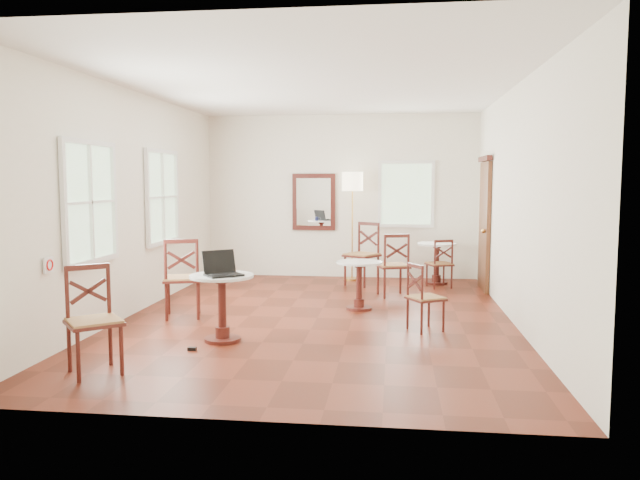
% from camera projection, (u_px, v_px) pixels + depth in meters
% --- Properties ---
extents(ground, '(7.00, 7.00, 0.00)m').
position_uv_depth(ground, '(317.00, 318.00, 8.05)').
color(ground, '#5A1D0F').
rests_on(ground, ground).
extents(room_shell, '(5.02, 7.02, 3.01)m').
position_uv_depth(room_shell, '(315.00, 174.00, 8.14)').
color(room_shell, white).
rests_on(room_shell, ground).
extents(cafe_table_near, '(0.71, 0.71, 0.75)m').
position_uv_depth(cafe_table_near, '(222.00, 300.00, 6.84)').
color(cafe_table_near, '#4A1912').
rests_on(cafe_table_near, ground).
extents(cafe_table_mid, '(0.64, 0.64, 0.68)m').
position_uv_depth(cafe_table_mid, '(359.00, 280.00, 8.54)').
color(cafe_table_mid, '#4A1912').
rests_on(cafe_table_mid, ground).
extents(cafe_table_back, '(0.68, 0.68, 0.71)m').
position_uv_depth(cafe_table_back, '(437.00, 259.00, 10.66)').
color(cafe_table_back, '#4A1912').
rests_on(cafe_table_back, ground).
extents(chair_near_a, '(0.60, 0.60, 1.05)m').
position_uv_depth(chair_near_a, '(182.00, 278.00, 8.03)').
color(chair_near_a, '#4A1912').
rests_on(chair_near_a, ground).
extents(chair_near_b, '(0.66, 0.66, 1.01)m').
position_uv_depth(chair_near_b, '(93.00, 320.00, 5.71)').
color(chair_near_b, '#4A1912').
rests_on(chair_near_b, ground).
extents(chair_mid_a, '(0.57, 0.57, 0.99)m').
position_uv_depth(chair_mid_a, '(393.00, 265.00, 9.49)').
color(chair_mid_a, '#4A1912').
rests_on(chair_mid_a, ground).
extents(chair_mid_b, '(0.51, 0.51, 0.81)m').
position_uv_depth(chair_mid_b, '(424.00, 297.00, 7.33)').
color(chair_mid_b, '#4A1912').
rests_on(chair_mid_b, ground).
extents(chair_back_a, '(0.49, 0.49, 0.82)m').
position_uv_depth(chair_back_a, '(440.00, 264.00, 10.27)').
color(chair_back_a, '#4A1912').
rests_on(chair_back_a, ground).
extents(chair_back_b, '(0.69, 0.69, 1.08)m').
position_uv_depth(chair_back_b, '(363.00, 254.00, 10.54)').
color(chair_back_b, '#4A1912').
rests_on(chair_back_b, ground).
extents(floor_lamp, '(0.38, 0.38, 1.95)m').
position_uv_depth(floor_lamp, '(352.00, 189.00, 10.97)').
color(floor_lamp, '#BF8C3F').
rests_on(floor_lamp, ground).
extents(laptop, '(0.49, 0.48, 0.27)m').
position_uv_depth(laptop, '(222.00, 269.00, 6.77)').
color(laptop, black).
rests_on(laptop, cafe_table_near).
extents(mouse, '(0.11, 0.09, 0.03)m').
position_uv_depth(mouse, '(231.00, 276.00, 6.64)').
color(mouse, black).
rests_on(mouse, cafe_table_near).
extents(navy_mug, '(0.13, 0.09, 0.10)m').
position_uv_depth(navy_mug, '(217.00, 268.00, 7.00)').
color(navy_mug, black).
rests_on(navy_mug, cafe_table_near).
extents(water_glass, '(0.05, 0.05, 0.09)m').
position_uv_depth(water_glass, '(226.00, 268.00, 7.02)').
color(water_glass, white).
rests_on(water_glass, cafe_table_near).
extents(power_adapter, '(0.09, 0.05, 0.04)m').
position_uv_depth(power_adapter, '(192.00, 349.00, 6.50)').
color(power_adapter, black).
rests_on(power_adapter, ground).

